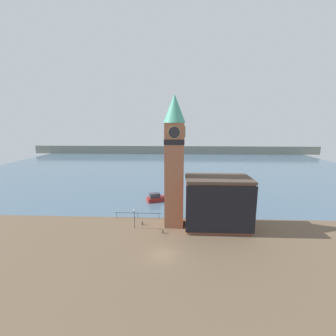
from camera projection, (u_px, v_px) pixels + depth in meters
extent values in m
plane|color=brown|center=(163.00, 255.00, 32.79)|extent=(160.00, 160.00, 0.00)
cube|color=slate|center=(173.00, 165.00, 104.40)|extent=(160.00, 120.00, 0.00)
cube|color=gray|center=(174.00, 150.00, 143.13)|extent=(180.00, 3.00, 5.00)
cube|color=#333338|center=(138.00, 213.00, 45.38)|extent=(9.32, 0.08, 0.08)
cylinder|color=#333338|center=(117.00, 215.00, 45.67)|extent=(0.07, 0.07, 1.05)
cylinder|color=#333338|center=(138.00, 215.00, 45.48)|extent=(0.07, 0.07, 1.05)
cylinder|color=#333338|center=(159.00, 216.00, 45.30)|extent=(0.07, 0.07, 1.05)
cube|color=#935B42|center=(174.00, 176.00, 40.81)|extent=(3.39, 3.39, 18.95)
cube|color=black|center=(174.00, 142.00, 39.61)|extent=(3.51, 3.51, 0.90)
cylinder|color=tan|center=(174.00, 132.00, 37.56)|extent=(2.14, 0.12, 2.14)
cylinder|color=#232328|center=(174.00, 132.00, 37.48)|extent=(1.94, 0.12, 1.94)
cylinder|color=tan|center=(184.00, 132.00, 39.21)|extent=(0.12, 2.14, 2.14)
cylinder|color=#232328|center=(185.00, 132.00, 39.21)|extent=(0.12, 1.94, 1.94)
cone|color=teal|center=(174.00, 108.00, 38.51)|extent=(3.90, 3.90, 4.85)
cube|color=brown|center=(217.00, 204.00, 40.82)|extent=(11.13, 6.57, 8.97)
cube|color=#4C3D33|center=(218.00, 179.00, 39.90)|extent=(11.53, 6.97, 0.50)
cube|color=black|center=(221.00, 210.00, 37.42)|extent=(11.63, 0.30, 8.25)
cube|color=maroon|center=(159.00, 199.00, 55.65)|extent=(6.16, 4.22, 1.00)
cube|color=#38383D|center=(155.00, 195.00, 55.10)|extent=(2.93, 2.38, 1.05)
cylinder|color=brown|center=(163.00, 231.00, 39.18)|extent=(0.30, 0.30, 0.60)
sphere|color=brown|center=(163.00, 230.00, 39.12)|extent=(0.31, 0.31, 0.31)
cylinder|color=brown|center=(142.00, 223.00, 42.38)|extent=(0.29, 0.29, 0.62)
sphere|color=brown|center=(142.00, 222.00, 42.32)|extent=(0.31, 0.31, 0.31)
cylinder|color=#2D2D33|center=(134.00, 219.00, 40.79)|extent=(0.10, 0.10, 3.39)
sphere|color=silver|center=(134.00, 210.00, 40.45)|extent=(0.32, 0.32, 0.32)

